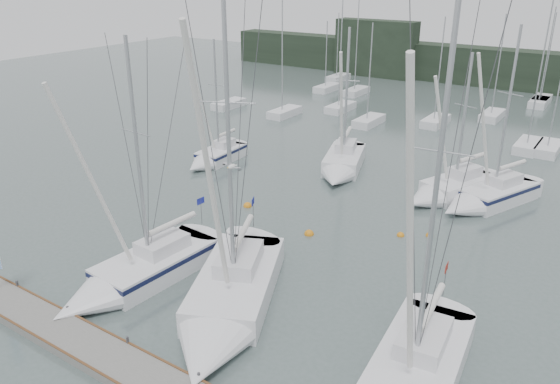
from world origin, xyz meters
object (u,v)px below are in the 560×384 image
(sailboat_mid_b, at_px, (341,167))
(buoy_d, at_px, (429,236))
(sailboat_mid_d, at_px, (484,198))
(buoy_b, at_px, (400,236))
(sailboat_mid_c, at_px, (445,191))
(sailboat_near_left, at_px, (129,278))
(buoy_a, at_px, (309,234))
(buoy_c, at_px, (248,206))
(sailboat_mid_a, at_px, (213,158))
(sailboat_near_center, at_px, (224,312))

(sailboat_mid_b, distance_m, buoy_d, 11.57)
(sailboat_mid_d, distance_m, buoy_b, 7.87)
(sailboat_mid_c, xyz_separation_m, sailboat_mid_d, (2.61, 0.23, 0.01))
(sailboat_near_left, xyz_separation_m, buoy_d, (10.69, 14.13, -0.60))
(sailboat_mid_d, xyz_separation_m, buoy_a, (-7.71, -10.20, -0.61))
(sailboat_mid_c, xyz_separation_m, buoy_a, (-5.10, -9.97, -0.60))
(sailboat_near_left, distance_m, buoy_c, 11.62)
(buoy_d, bearing_deg, sailboat_mid_a, 171.89)
(sailboat_mid_a, bearing_deg, buoy_b, -14.38)
(sailboat_near_center, bearing_deg, buoy_d, 46.33)
(sailboat_mid_a, relative_size, sailboat_mid_d, 0.84)
(sailboat_near_center, xyz_separation_m, sailboat_mid_d, (6.32, 20.07, -0.00))
(sailboat_near_left, xyz_separation_m, sailboat_near_center, (5.87, 0.38, 0.01))
(buoy_a, xyz_separation_m, buoy_b, (4.73, 2.95, 0.00))
(sailboat_near_left, distance_m, sailboat_mid_d, 23.81)
(sailboat_near_center, xyz_separation_m, buoy_d, (4.82, 13.75, -0.61))
(sailboat_mid_b, distance_m, buoy_c, 9.44)
(buoy_c, bearing_deg, buoy_d, 12.28)
(sailboat_mid_a, xyz_separation_m, sailboat_mid_c, (18.31, 3.33, 0.05))
(sailboat_mid_c, relative_size, buoy_d, 23.20)
(sailboat_near_left, relative_size, sailboat_mid_a, 1.25)
(sailboat_mid_c, bearing_deg, buoy_d, -58.15)
(buoy_d, bearing_deg, sailboat_mid_d, 76.65)
(sailboat_near_left, bearing_deg, sailboat_near_center, 7.74)
(sailboat_mid_c, height_order, buoy_c, sailboat_mid_c)
(sailboat_mid_a, bearing_deg, sailboat_mid_c, 7.58)
(sailboat_mid_a, xyz_separation_m, buoy_d, (19.42, -2.77, -0.54))
(sailboat_mid_d, bearing_deg, sailboat_mid_a, -147.69)
(sailboat_mid_a, relative_size, buoy_d, 22.92)
(buoy_b, bearing_deg, buoy_c, -170.98)
(sailboat_near_left, xyz_separation_m, buoy_b, (9.20, 13.19, -0.60))
(sailboat_near_center, bearing_deg, sailboat_mid_c, 55.06)
(sailboat_mid_a, relative_size, buoy_b, 23.03)
(sailboat_mid_d, height_order, buoy_b, sailboat_mid_d)
(sailboat_mid_b, distance_m, sailboat_mid_d, 11.03)
(buoy_b, height_order, buoy_d, buoy_d)
(buoy_a, bearing_deg, buoy_c, 167.13)
(sailboat_near_left, relative_size, buoy_a, 22.42)
(sailboat_near_center, bearing_deg, sailboat_mid_b, 78.71)
(buoy_a, bearing_deg, buoy_b, 31.93)
(sailboat_mid_c, height_order, buoy_b, sailboat_mid_c)
(sailboat_near_center, distance_m, sailboat_mid_a, 22.04)
(sailboat_near_center, height_order, buoy_a, sailboat_near_center)
(sailboat_mid_a, height_order, buoy_c, sailboat_mid_a)
(sailboat_mid_b, relative_size, sailboat_mid_c, 1.10)
(buoy_b, distance_m, buoy_c, 10.52)
(sailboat_mid_c, height_order, sailboat_mid_d, sailboat_mid_d)
(buoy_a, bearing_deg, sailboat_mid_d, 52.90)
(sailboat_near_left, xyz_separation_m, sailboat_mid_a, (-8.73, 16.89, -0.06))
(sailboat_mid_c, relative_size, buoy_c, 18.59)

